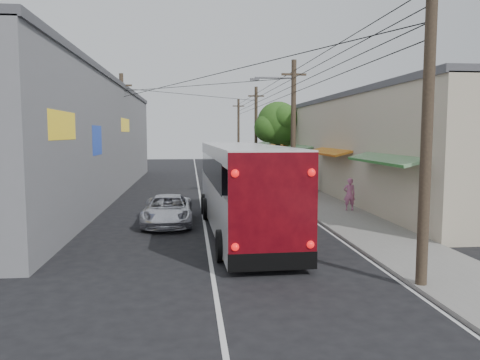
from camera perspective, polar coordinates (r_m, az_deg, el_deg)
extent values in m
plane|color=black|center=(13.56, -3.42, -11.12)|extent=(120.00, 120.00, 0.00)
cube|color=slate|center=(33.94, 6.00, -0.89)|extent=(3.00, 80.00, 0.12)
cube|color=#BBB495|center=(36.85, 12.27, 4.11)|extent=(6.00, 40.00, 6.00)
cube|color=#4C4C51|center=(36.90, 12.37, 8.93)|extent=(6.20, 40.00, 0.30)
cube|color=#1A761E|center=(20.73, 17.50, 2.60)|extent=(1.39, 6.00, 0.46)
cube|color=orange|center=(28.23, 11.00, 3.50)|extent=(1.39, 6.00, 0.46)
cube|color=#1A761E|center=(35.95, 7.26, 4.00)|extent=(1.39, 6.00, 0.46)
cube|color=orange|center=(43.77, 4.84, 4.31)|extent=(1.39, 6.00, 0.46)
cube|color=#1A761E|center=(51.65, 3.16, 4.53)|extent=(1.39, 6.00, 0.46)
cube|color=slate|center=(31.97, -20.49, 4.56)|extent=(7.00, 36.00, 7.00)
cube|color=#4C4C51|center=(32.12, -20.71, 10.99)|extent=(7.20, 36.00, 0.30)
cube|color=yellow|center=(17.55, -20.95, 6.23)|extent=(0.12, 3.50, 1.00)
cube|color=#1433A5|center=(23.40, -17.14, 4.64)|extent=(0.12, 2.20, 1.40)
cube|color=yellow|center=(33.28, -13.89, 6.51)|extent=(0.12, 4.00, 0.90)
cylinder|color=#473828|center=(12.40, 21.83, 5.66)|extent=(0.28, 0.28, 8.00)
cylinder|color=#473828|center=(26.61, 6.51, 5.81)|extent=(0.28, 0.28, 8.00)
cube|color=#473828|center=(26.81, 6.58, 12.67)|extent=(1.40, 0.12, 0.12)
cylinder|color=#473828|center=(41.38, 1.96, 5.78)|extent=(0.28, 0.28, 8.00)
cube|color=#473828|center=(41.51, 1.98, 10.20)|extent=(1.40, 0.12, 0.12)
cylinder|color=#473828|center=(56.27, -0.19, 5.75)|extent=(0.28, 0.28, 8.00)
cube|color=#473828|center=(56.36, -0.19, 9.00)|extent=(1.40, 0.12, 0.12)
cylinder|color=#473828|center=(33.29, -14.12, 5.64)|extent=(0.28, 0.28, 8.00)
cube|color=#473828|center=(33.45, -14.26, 11.13)|extent=(1.40, 0.12, 0.12)
cylinder|color=#59595E|center=(26.57, 4.21, 12.32)|extent=(2.20, 0.10, 0.10)
cube|color=#59595E|center=(26.39, 1.80, 12.16)|extent=(0.50, 0.18, 0.12)
cylinder|color=#3F2B19|center=(39.71, 4.64, 2.88)|extent=(0.44, 0.44, 4.00)
sphere|color=#214E14|center=(39.67, 4.68, 6.92)|extent=(3.60, 3.60, 3.60)
sphere|color=#214E14|center=(40.45, 5.91, 6.04)|extent=(2.60, 2.60, 2.60)
sphere|color=#214E14|center=(39.12, 3.48, 6.36)|extent=(2.40, 2.40, 2.40)
sphere|color=#214E14|center=(38.78, 5.55, 7.54)|extent=(2.20, 2.20, 2.20)
sphere|color=#214E14|center=(40.51, 4.02, 7.18)|extent=(2.00, 2.00, 2.00)
cube|color=silver|center=(18.56, 0.28, -2.93)|extent=(2.82, 11.95, 1.88)
cube|color=black|center=(18.89, 0.07, 1.45)|extent=(2.79, 9.97, 0.99)
cube|color=silver|center=(18.37, 0.28, 3.50)|extent=(2.82, 11.95, 0.50)
cube|color=maroon|center=(12.63, 4.07, -3.16)|extent=(2.46, 0.15, 2.87)
cube|color=black|center=(12.95, 4.02, -9.88)|extent=(2.48, 0.17, 0.50)
sphere|color=red|center=(12.64, -0.60, -8.17)|extent=(0.22, 0.22, 0.22)
sphere|color=red|center=(13.06, 8.58, -7.78)|extent=(0.22, 0.22, 0.22)
sphere|color=red|center=(12.32, -0.61, 0.82)|extent=(0.22, 0.22, 0.22)
sphere|color=red|center=(12.75, 8.71, 0.91)|extent=(0.22, 0.22, 0.22)
cylinder|color=black|center=(14.48, -2.30, -7.99)|extent=(0.33, 1.00, 0.99)
cylinder|color=black|center=(14.92, 7.30, -7.63)|extent=(0.33, 1.00, 0.99)
cylinder|color=black|center=(21.46, -4.12, -3.52)|extent=(0.33, 1.00, 0.99)
cylinder|color=black|center=(21.75, 2.41, -3.38)|extent=(0.33, 1.00, 0.99)
cylinder|color=black|center=(22.92, -4.36, -2.93)|extent=(0.33, 1.00, 0.99)
cylinder|color=black|center=(23.20, 1.76, -2.81)|extent=(0.33, 1.00, 0.99)
imported|color=silver|center=(20.45, -8.81, -3.64)|extent=(2.11, 4.54, 1.26)
imported|color=#9FA0A7|center=(29.01, 4.25, -0.61)|extent=(2.36, 5.29, 1.51)
imported|color=#28282D|center=(39.02, 1.57, 0.89)|extent=(1.62, 3.94, 1.34)
imported|color=black|center=(42.09, -0.09, 1.25)|extent=(1.91, 4.23, 1.35)
imported|color=#C66997|center=(23.84, 13.19, -1.70)|extent=(0.62, 0.44, 1.61)
imported|color=#8CA8CC|center=(31.49, 9.01, 0.08)|extent=(0.93, 0.86, 1.54)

